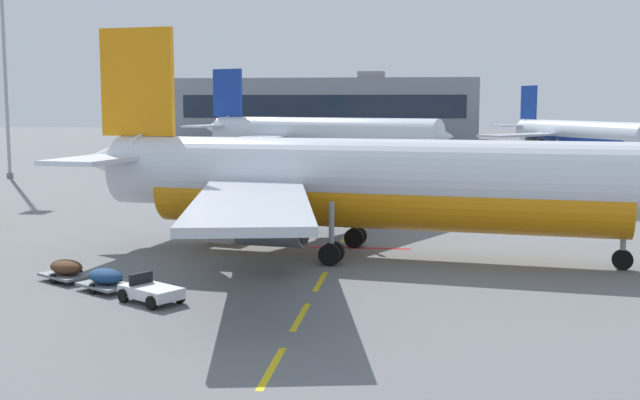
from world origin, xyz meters
The scene contains 9 objects.
apron_paint_markings centered at (18.00, 36.07, 0.00)m, with size 8.00×93.62×0.01m.
airliner_foreground centered at (19.87, 19.64, 3.95)m, with size 34.77×34.22×12.20m.
airliner_mid_left centered at (9.92, 74.73, 4.05)m, with size 34.40×32.76×12.51m.
airliner_far_right centered at (45.38, 99.61, 3.54)m, with size 28.05×29.65×10.92m.
fuel_service_truck centered at (6.87, 38.31, 1.65)m, with size 3.57×7.31×3.14m.
baggage_train centered at (9.12, 10.35, 0.52)m, with size 8.01×5.90×1.14m.
uld_cargo_container centered at (11.14, 23.16, 0.80)m, with size 1.96×1.93×1.60m.
apron_light_mast_near centered at (-21.65, 59.21, 18.16)m, with size 1.80×1.80×29.84m.
terminal_satellite centered at (1.54, 157.73, 6.81)m, with size 66.40×19.49×15.19m.
Camera 1 is at (22.36, -21.54, 7.99)m, focal length 44.54 mm.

